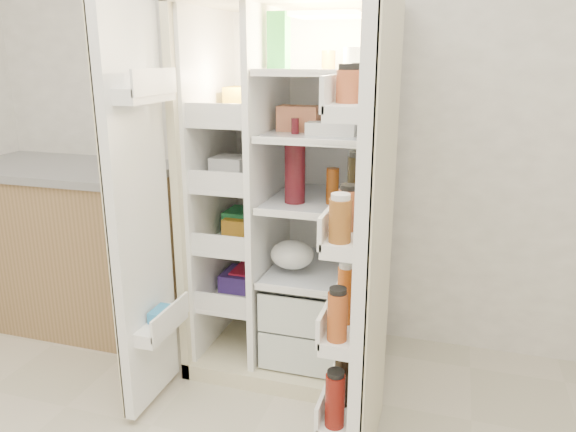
% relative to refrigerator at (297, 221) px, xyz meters
% --- Properties ---
extents(wall_back, '(4.00, 0.02, 2.70)m').
position_rel_refrigerator_xyz_m(wall_back, '(0.01, 0.35, 0.60)').
color(wall_back, white).
rests_on(wall_back, floor).
extents(refrigerator, '(0.92, 0.70, 1.80)m').
position_rel_refrigerator_xyz_m(refrigerator, '(0.00, 0.00, 0.00)').
color(refrigerator, beige).
rests_on(refrigerator, floor).
extents(freezer_door, '(0.15, 0.40, 1.72)m').
position_rel_refrigerator_xyz_m(freezer_door, '(-0.51, -0.60, 0.15)').
color(freezer_door, white).
rests_on(freezer_door, floor).
extents(fridge_door, '(0.17, 0.58, 1.72)m').
position_rel_refrigerator_xyz_m(fridge_door, '(0.47, -0.69, 0.13)').
color(fridge_door, white).
rests_on(fridge_door, floor).
extents(kitchen_counter, '(1.31, 0.70, 0.95)m').
position_rel_refrigerator_xyz_m(kitchen_counter, '(-1.41, 0.03, -0.27)').
color(kitchen_counter, '#937049').
rests_on(kitchen_counter, floor).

